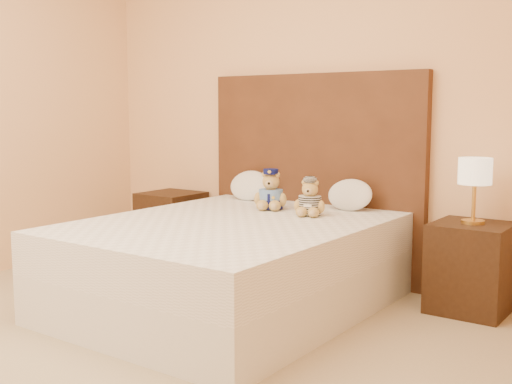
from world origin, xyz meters
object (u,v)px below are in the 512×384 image
bed (230,264)px  teddy_prisoner (310,197)px  teddy_police (271,189)px  pillow_left (249,184)px  lamp (475,175)px  nightstand_right (471,267)px  nightstand_left (172,225)px  pillow_right (350,193)px

bed → teddy_prisoner: size_ratio=8.30×
teddy_police → pillow_left: size_ratio=0.80×
teddy_prisoner → lamp: bearing=0.6°
bed → nightstand_right: bearing=32.6°
bed → nightstand_left: 1.48m
lamp → pillow_right: bearing=178.0°
nightstand_right → nightstand_left: bearing=180.0°
nightstand_left → lamp: bearing=0.0°
nightstand_left → teddy_prisoner: teddy_prisoner is taller
nightstand_right → lamp: size_ratio=1.38×
nightstand_left → teddy_prisoner: (1.54, -0.33, 0.40)m
pillow_right → nightstand_right: bearing=-2.0°
nightstand_right → teddy_prisoner: (-0.96, -0.33, 0.40)m
nightstand_left → teddy_prisoner: bearing=-12.1°
nightstand_left → teddy_prisoner: 1.63m
teddy_prisoner → pillow_left: pillow_left is taller
bed → nightstand_right: same height
teddy_police → pillow_left: 0.49m
bed → lamp: 1.59m
nightstand_right → teddy_prisoner: 1.09m
lamp → teddy_police: 1.35m
nightstand_right → teddy_police: 1.40m
nightstand_left → pillow_right: (1.65, 0.03, 0.39)m
teddy_prisoner → pillow_left: (-0.75, 0.36, 0.00)m
lamp → nightstand_left: bearing=180.0°
bed → nightstand_right: (1.25, 0.80, -0.00)m
lamp → teddy_prisoner: (-0.96, -0.33, -0.18)m
teddy_police → teddy_prisoner: (0.36, -0.07, -0.02)m
nightstand_right → teddy_prisoner: teddy_prisoner is taller
nightstand_right → lamp: bearing=180.0°
nightstand_right → pillow_right: (-0.85, 0.03, 0.39)m
pillow_left → bed: bearing=-61.0°
nightstand_right → pillow_left: bearing=179.0°
pillow_right → teddy_prisoner: bearing=-106.1°
nightstand_left → pillow_right: size_ratio=1.67×
nightstand_left → teddy_police: size_ratio=1.98×
lamp → teddy_prisoner: lamp is taller
bed → lamp: lamp is taller
bed → teddy_police: 0.69m
bed → nightstand_left: size_ratio=3.64×
pillow_right → teddy_police: bearing=-148.2°
pillow_right → nightstand_left: bearing=-179.0°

